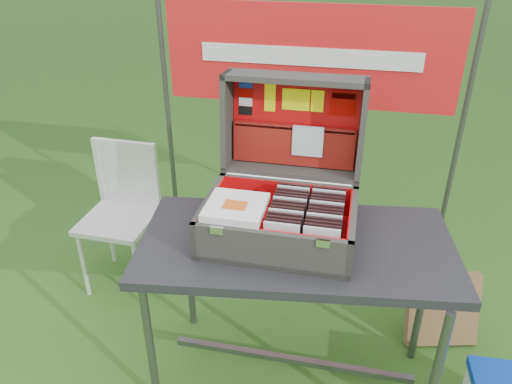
% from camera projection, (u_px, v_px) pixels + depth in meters
% --- Properties ---
extents(ground, '(80.00, 80.00, 0.00)m').
position_uv_depth(ground, '(268.00, 382.00, 2.40)').
color(ground, '#345820').
rests_on(ground, ground).
extents(table, '(1.35, 0.80, 0.80)m').
position_uv_depth(table, '(293.00, 315.00, 2.23)').
color(table, '#252529').
rests_on(table, ground).
extents(table_top, '(1.35, 0.80, 0.04)m').
position_uv_depth(table_top, '(296.00, 245.00, 2.05)').
color(table_top, '#252529').
rests_on(table_top, ground).
extents(table_leg_fl, '(0.04, 0.04, 0.76)m').
position_uv_depth(table_leg_fl, '(149.00, 340.00, 2.13)').
color(table_leg_fl, '#59595B').
rests_on(table_leg_fl, ground).
extents(table_leg_bl, '(0.04, 0.04, 0.76)m').
position_uv_depth(table_leg_bl, '(189.00, 267.00, 2.57)').
color(table_leg_bl, '#59595B').
rests_on(table_leg_bl, ground).
extents(table_leg_br, '(0.04, 0.04, 0.76)m').
position_uv_depth(table_leg_br, '(423.00, 299.00, 2.36)').
color(table_leg_br, '#59595B').
rests_on(table_leg_br, ground).
extents(table_brace, '(1.13, 0.03, 0.03)m').
position_uv_depth(table_brace, '(291.00, 359.00, 2.37)').
color(table_brace, '#59595B').
rests_on(table_brace, ground).
extents(suitcase, '(0.61, 0.59, 0.59)m').
position_uv_depth(suitcase, '(283.00, 168.00, 1.96)').
color(suitcase, '#484541').
rests_on(suitcase, table).
extents(suitcase_base_bottom, '(0.61, 0.43, 0.02)m').
position_uv_depth(suitcase_base_bottom, '(279.00, 236.00, 2.05)').
color(suitcase_base_bottom, '#484541').
rests_on(suitcase_base_bottom, table_top).
extents(suitcase_base_wall_front, '(0.61, 0.02, 0.16)m').
position_uv_depth(suitcase_base_wall_front, '(269.00, 251.00, 1.84)').
color(suitcase_base_wall_front, '#484541').
rests_on(suitcase_base_wall_front, table_top).
extents(suitcase_base_wall_back, '(0.61, 0.02, 0.16)m').
position_uv_depth(suitcase_base_wall_back, '(287.00, 197.00, 2.19)').
color(suitcase_base_wall_back, '#484541').
rests_on(suitcase_base_wall_back, table_top).
extents(suitcase_base_wall_left, '(0.02, 0.43, 0.16)m').
position_uv_depth(suitcase_base_wall_left, '(210.00, 214.00, 2.07)').
color(suitcase_base_wall_left, '#484541').
rests_on(suitcase_base_wall_left, table_top).
extents(suitcase_base_wall_right, '(0.02, 0.43, 0.16)m').
position_uv_depth(suitcase_base_wall_right, '(352.00, 230.00, 1.96)').
color(suitcase_base_wall_right, '#484541').
rests_on(suitcase_base_wall_right, table_top).
extents(suitcase_liner_floor, '(0.56, 0.39, 0.01)m').
position_uv_depth(suitcase_liner_floor, '(279.00, 233.00, 2.04)').
color(suitcase_liner_floor, red).
rests_on(suitcase_liner_floor, suitcase_base_bottom).
extents(suitcase_latch_left, '(0.05, 0.01, 0.03)m').
position_uv_depth(suitcase_latch_left, '(217.00, 230.00, 1.83)').
color(suitcase_latch_left, silver).
rests_on(suitcase_latch_left, suitcase_base_wall_front).
extents(suitcase_latch_right, '(0.05, 0.01, 0.03)m').
position_uv_depth(suitcase_latch_right, '(323.00, 243.00, 1.76)').
color(suitcase_latch_right, silver).
rests_on(suitcase_latch_right, suitcase_base_wall_front).
extents(suitcase_hinge, '(0.55, 0.02, 0.02)m').
position_uv_depth(suitcase_hinge, '(288.00, 180.00, 2.16)').
color(suitcase_hinge, silver).
rests_on(suitcase_hinge, suitcase_base_wall_back).
extents(suitcase_lid_back, '(0.61, 0.06, 0.44)m').
position_uv_depth(suitcase_lid_back, '(295.00, 122.00, 2.21)').
color(suitcase_lid_back, '#484541').
rests_on(suitcase_lid_back, suitcase_base_wall_back).
extents(suitcase_lid_rim_far, '(0.61, 0.16, 0.04)m').
position_uv_depth(suitcase_lid_rim_far, '(296.00, 78.00, 2.06)').
color(suitcase_lid_rim_far, '#484541').
rests_on(suitcase_lid_rim_far, suitcase_lid_back).
extents(suitcase_lid_rim_near, '(0.61, 0.16, 0.04)m').
position_uv_depth(suitcase_lid_rim_near, '(291.00, 170.00, 2.23)').
color(suitcase_lid_rim_near, '#484541').
rests_on(suitcase_lid_rim_near, suitcase_lid_back).
extents(suitcase_lid_rim_left, '(0.02, 0.20, 0.45)m').
position_uv_depth(suitcase_lid_rim_left, '(228.00, 121.00, 2.20)').
color(suitcase_lid_rim_left, '#484541').
rests_on(suitcase_lid_rim_left, suitcase_lid_back).
extents(suitcase_lid_rim_right, '(0.02, 0.20, 0.45)m').
position_uv_depth(suitcase_lid_rim_right, '(362.00, 132.00, 2.09)').
color(suitcase_lid_rim_right, '#484541').
rests_on(suitcase_lid_rim_right, suitcase_lid_back).
extents(suitcase_lid_liner, '(0.56, 0.04, 0.38)m').
position_uv_depth(suitcase_lid_liner, '(295.00, 123.00, 2.19)').
color(suitcase_lid_liner, red).
rests_on(suitcase_lid_liner, suitcase_lid_back).
extents(suitcase_liner_wall_front, '(0.56, 0.01, 0.14)m').
position_uv_depth(suitcase_liner_wall_front, '(270.00, 246.00, 1.85)').
color(suitcase_liner_wall_front, red).
rests_on(suitcase_liner_wall_front, suitcase_base_bottom).
extents(suitcase_liner_wall_back, '(0.56, 0.01, 0.14)m').
position_uv_depth(suitcase_liner_wall_back, '(287.00, 197.00, 2.17)').
color(suitcase_liner_wall_back, red).
rests_on(suitcase_liner_wall_back, suitcase_base_bottom).
extents(suitcase_liner_wall_left, '(0.01, 0.39, 0.14)m').
position_uv_depth(suitcase_liner_wall_left, '(213.00, 212.00, 2.06)').
color(suitcase_liner_wall_left, red).
rests_on(suitcase_liner_wall_left, suitcase_base_bottom).
extents(suitcase_liner_wall_right, '(0.01, 0.39, 0.14)m').
position_uv_depth(suitcase_liner_wall_right, '(348.00, 227.00, 1.96)').
color(suitcase_liner_wall_right, red).
rests_on(suitcase_liner_wall_right, suitcase_base_bottom).
extents(suitcase_lid_pocket, '(0.54, 0.05, 0.18)m').
position_uv_depth(suitcase_lid_pocket, '(293.00, 146.00, 2.22)').
color(suitcase_lid_pocket, maroon).
rests_on(suitcase_lid_pocket, suitcase_lid_liner).
extents(suitcase_pocket_edge, '(0.53, 0.02, 0.02)m').
position_uv_depth(suitcase_pocket_edge, '(294.00, 127.00, 2.18)').
color(suitcase_pocket_edge, maroon).
rests_on(suitcase_pocket_edge, suitcase_lid_pocket).
extents(suitcase_pocket_cd, '(0.14, 0.02, 0.14)m').
position_uv_depth(suitcase_pocket_cd, '(308.00, 141.00, 2.18)').
color(suitcase_pocket_cd, silver).
rests_on(suitcase_pocket_cd, suitcase_lid_pocket).
extents(lid_sticker_cc_a, '(0.06, 0.01, 0.04)m').
position_uv_depth(lid_sticker_cc_a, '(246.00, 84.00, 2.16)').
color(lid_sticker_cc_a, '#1933B2').
rests_on(lid_sticker_cc_a, suitcase_lid_liner).
extents(lid_sticker_cc_b, '(0.06, 0.01, 0.04)m').
position_uv_depth(lid_sticker_cc_b, '(246.00, 93.00, 2.18)').
color(lid_sticker_cc_b, '#BF0300').
rests_on(lid_sticker_cc_b, suitcase_lid_liner).
extents(lid_sticker_cc_c, '(0.06, 0.01, 0.04)m').
position_uv_depth(lid_sticker_cc_c, '(246.00, 102.00, 2.20)').
color(lid_sticker_cc_c, white).
rests_on(lid_sticker_cc_c, suitcase_lid_liner).
extents(lid_sticker_cc_d, '(0.06, 0.01, 0.04)m').
position_uv_depth(lid_sticker_cc_d, '(246.00, 111.00, 2.21)').
color(lid_sticker_cc_d, black).
rests_on(lid_sticker_cc_d, suitcase_lid_liner).
extents(lid_card_neon_tall, '(0.05, 0.01, 0.12)m').
position_uv_depth(lid_card_neon_tall, '(270.00, 98.00, 2.17)').
color(lid_card_neon_tall, yellow).
rests_on(lid_card_neon_tall, suitcase_lid_liner).
extents(lid_card_neon_main, '(0.12, 0.01, 0.09)m').
position_uv_depth(lid_card_neon_main, '(296.00, 100.00, 2.14)').
color(lid_card_neon_main, yellow).
rests_on(lid_card_neon_main, suitcase_lid_liner).
extents(lid_card_neon_small, '(0.05, 0.01, 0.09)m').
position_uv_depth(lid_card_neon_small, '(317.00, 101.00, 2.13)').
color(lid_card_neon_small, yellow).
rests_on(lid_card_neon_small, suitcase_lid_liner).
extents(lid_sticker_band, '(0.11, 0.01, 0.11)m').
position_uv_depth(lid_sticker_band, '(343.00, 103.00, 2.11)').
color(lid_sticker_band, '#BF0300').
rests_on(lid_sticker_band, suitcase_lid_liner).
extents(lid_sticker_band_bar, '(0.10, 0.00, 0.02)m').
position_uv_depth(lid_sticker_band_bar, '(344.00, 96.00, 2.09)').
color(lid_sticker_band_bar, black).
rests_on(lid_sticker_band_bar, suitcase_lid_liner).
extents(cd_left_0, '(0.13, 0.01, 0.15)m').
position_uv_depth(cd_left_0, '(281.00, 241.00, 1.85)').
color(cd_left_0, silver).
rests_on(cd_left_0, suitcase_liner_floor).
extents(cd_left_1, '(0.13, 0.01, 0.15)m').
position_uv_depth(cd_left_1, '(282.00, 237.00, 1.87)').
color(cd_left_1, black).
rests_on(cd_left_1, suitcase_liner_floor).
extents(cd_left_2, '(0.13, 0.01, 0.15)m').
position_uv_depth(cd_left_2, '(283.00, 234.00, 1.89)').
color(cd_left_2, black).
rests_on(cd_left_2, suitcase_liner_floor).
extents(cd_left_3, '(0.13, 0.01, 0.15)m').
position_uv_depth(cd_left_3, '(284.00, 231.00, 1.92)').
color(cd_left_3, black).
rests_on(cd_left_3, suitcase_liner_floor).
extents(cd_left_4, '(0.13, 0.01, 0.15)m').
position_uv_depth(cd_left_4, '(285.00, 227.00, 1.94)').
color(cd_left_4, silver).
rests_on(cd_left_4, suitcase_liner_floor).
extents(cd_left_5, '(0.13, 0.01, 0.15)m').
position_uv_depth(cd_left_5, '(286.00, 224.00, 1.96)').
color(cd_left_5, black).
rests_on(cd_left_5, suitcase_liner_floor).
extents(cd_left_6, '(0.13, 0.01, 0.15)m').
position_uv_depth(cd_left_6, '(287.00, 221.00, 1.98)').
color(cd_left_6, black).
rests_on(cd_left_6, suitcase_liner_floor).
extents(cd_left_7, '(0.13, 0.01, 0.15)m').
position_uv_depth(cd_left_7, '(288.00, 218.00, 2.00)').
color(cd_left_7, black).
rests_on(cd_left_7, suitcase_liner_floor).
extents(cd_left_8, '(0.13, 0.01, 0.15)m').
position_uv_depth(cd_left_8, '(289.00, 215.00, 2.02)').
color(cd_left_8, silver).
rests_on(cd_left_8, suitcase_liner_floor).
extents(cd_left_9, '(0.13, 0.01, 0.15)m').
position_uv_depth(cd_left_9, '(290.00, 212.00, 2.04)').
color(cd_left_9, black).
rests_on(cd_left_9, suitcase_liner_floor).
extents(cd_left_10, '(0.13, 0.01, 0.15)m').
position_uv_depth(cd_left_10, '(291.00, 209.00, 2.06)').
color(cd_left_10, black).
rests_on(cd_left_10, suitcase_liner_floor).
extents(cd_left_11, '(0.13, 0.01, 0.15)m').
position_uv_depth(cd_left_11, '(292.00, 206.00, 2.08)').
color(cd_left_11, black).
rests_on(cd_left_11, suitcase_liner_floor).
extents(cd_left_12, '(0.13, 0.01, 0.15)m').
position_uv_depth(cd_left_12, '(293.00, 203.00, 2.10)').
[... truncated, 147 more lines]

